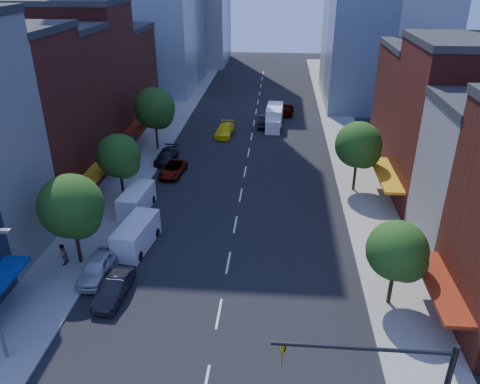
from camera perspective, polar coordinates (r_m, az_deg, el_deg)
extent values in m
cube|color=gray|center=(64.05, -10.00, 6.44)|extent=(5.00, 120.00, 0.15)
cube|color=gray|center=(62.69, 12.84, 5.75)|extent=(5.00, 120.00, 0.15)
cube|color=#591C15|center=(47.75, -26.52, 7.36)|extent=(12.00, 9.00, 16.00)
cube|color=#4E1D13|center=(55.01, -22.15, 9.81)|extent=(12.00, 8.00, 15.00)
cube|color=#591C15|center=(62.27, -18.98, 12.98)|extent=(12.00, 9.00, 17.00)
cube|color=#4E1D13|center=(71.30, -15.84, 13.24)|extent=(12.00, 10.00, 13.00)
cube|color=#591C15|center=(47.82, 26.25, 6.81)|extent=(12.00, 10.00, 15.00)
cube|color=#4E1D13|center=(57.12, 22.78, 9.20)|extent=(12.00, 10.00, 13.00)
cylinder|color=black|center=(19.54, 14.60, -17.98)|extent=(7.00, 0.16, 0.16)
imported|color=gold|center=(19.65, 5.24, -19.20)|extent=(0.22, 0.18, 1.10)
cube|color=slate|center=(26.58, -26.67, -4.27)|extent=(0.50, 0.25, 0.18)
cylinder|color=black|center=(38.02, -19.23, -5.54)|extent=(0.28, 0.28, 3.92)
sphere|color=#1B4714|center=(36.64, -19.90, -1.60)|extent=(4.80, 4.80, 4.80)
sphere|color=#1B4714|center=(36.47, -19.05, -2.84)|extent=(3.36, 3.36, 3.36)
cylinder|color=black|center=(47.09, -14.20, 1.22)|extent=(0.28, 0.28, 3.64)
sphere|color=#1B4714|center=(46.06, -14.57, 4.31)|extent=(4.20, 4.20, 4.20)
sphere|color=#1B4714|center=(45.84, -13.88, 3.40)|extent=(2.94, 2.94, 2.94)
cylinder|color=black|center=(59.45, -10.15, 7.12)|extent=(0.28, 0.28, 4.20)
sphere|color=#1B4714|center=(58.53, -10.39, 10.03)|extent=(5.00, 5.00, 5.00)
sphere|color=#1B4714|center=(58.30, -9.82, 9.25)|extent=(3.50, 3.50, 3.50)
cylinder|color=black|center=(33.61, 17.98, -10.40)|extent=(0.28, 0.28, 3.36)
sphere|color=#1B4714|center=(32.24, 18.59, -6.77)|extent=(4.00, 4.00, 4.00)
sphere|color=#1B4714|center=(32.46, 19.59, -7.95)|extent=(2.80, 2.80, 2.80)
cylinder|color=black|center=(48.91, 13.85, 2.39)|extent=(0.28, 0.28, 3.92)
sphere|color=#1B4714|center=(47.85, 14.22, 5.62)|extent=(4.60, 4.60, 4.60)
sphere|color=#1B4714|center=(47.92, 14.89, 4.67)|extent=(3.22, 3.22, 3.22)
imported|color=#BBBBC0|center=(36.71, -17.00, -8.77)|extent=(1.95, 4.84, 1.65)
imported|color=black|center=(34.39, -15.12, -11.25)|extent=(1.85, 4.68, 1.52)
imported|color=#999999|center=(52.32, -8.18, 2.77)|extent=(2.65, 5.04, 1.35)
imported|color=black|center=(56.05, -8.97, 4.36)|extent=(2.35, 5.04, 1.42)
cube|color=silver|center=(39.40, -12.51, -5.11)|extent=(2.82, 5.58, 2.24)
cube|color=black|center=(37.69, -13.79, -6.23)|extent=(2.10, 1.32, 0.96)
cylinder|color=black|center=(38.81, -14.78, -7.21)|extent=(0.37, 0.84, 0.81)
cylinder|color=black|center=(38.04, -12.17, -7.63)|extent=(0.37, 0.84, 0.81)
cylinder|color=black|center=(41.55, -12.62, -4.58)|extent=(0.37, 0.84, 0.81)
cylinder|color=black|center=(40.83, -10.15, -4.91)|extent=(0.37, 0.84, 0.81)
cube|color=white|center=(45.08, -12.47, -1.01)|extent=(2.44, 5.25, 2.14)
cube|color=black|center=(43.36, -13.41, -1.79)|extent=(1.96, 1.17, 0.92)
cylinder|color=black|center=(44.34, -14.28, -2.74)|extent=(0.32, 0.79, 0.78)
cylinder|color=black|center=(43.67, -12.06, -2.95)|extent=(0.32, 0.79, 0.78)
cylinder|color=black|center=(47.15, -12.69, -0.75)|extent=(0.32, 0.79, 0.78)
cylinder|color=black|center=(46.52, -10.59, -0.92)|extent=(0.32, 0.79, 0.78)
imported|color=yellow|center=(64.22, -1.88, 7.54)|extent=(2.52, 5.42, 1.53)
imported|color=black|center=(68.32, 3.01, 8.70)|extent=(1.87, 5.00, 1.63)
imported|color=#999999|center=(74.22, 5.76, 10.01)|extent=(2.27, 4.93, 1.64)
cube|color=white|center=(68.07, 4.21, 9.17)|extent=(2.43, 6.03, 2.93)
cube|color=white|center=(64.90, 4.02, 7.91)|extent=(2.08, 1.73, 1.83)
cylinder|color=black|center=(65.83, 3.16, 7.65)|extent=(0.31, 0.83, 0.82)
cylinder|color=black|center=(65.74, 4.93, 7.57)|extent=(0.31, 0.83, 0.82)
cylinder|color=black|center=(69.74, 3.42, 8.70)|extent=(0.31, 0.83, 0.82)
cylinder|color=black|center=(69.65, 5.08, 8.62)|extent=(0.31, 0.83, 0.82)
imported|color=#999999|center=(38.71, -20.82, -7.13)|extent=(0.76, 0.92, 1.72)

